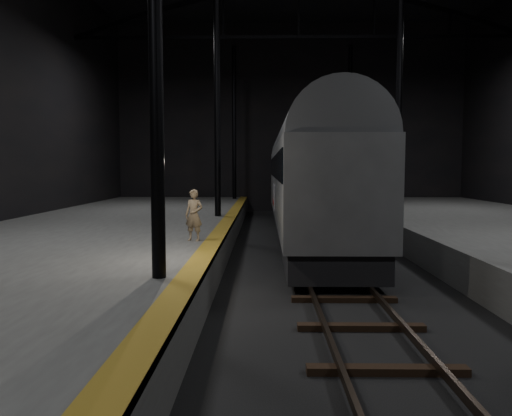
{
  "coord_description": "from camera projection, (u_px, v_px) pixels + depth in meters",
  "views": [
    {
      "loc": [
        -1.83,
        -13.2,
        3.05
      ],
      "look_at": [
        -2.04,
        -0.15,
        2.0
      ],
      "focal_mm": 35.0,
      "sensor_mm": 36.0,
      "label": 1
    }
  ],
  "objects": [
    {
      "name": "ground",
      "position": [
        332.0,
        282.0,
        13.37
      ],
      "size": [
        44.0,
        44.0,
        0.0
      ],
      "primitive_type": "plane",
      "color": "black",
      "rests_on": "ground"
    },
    {
      "name": "platform_left",
      "position": [
        54.0,
        263.0,
        13.45
      ],
      "size": [
        9.0,
        43.8,
        1.0
      ],
      "primitive_type": "cube",
      "color": "#4A4A48",
      "rests_on": "ground"
    },
    {
      "name": "tactile_strip",
      "position": [
        211.0,
        245.0,
        13.34
      ],
      "size": [
        0.5,
        43.8,
        0.01
      ],
      "primitive_type": "cube",
      "color": "olive",
      "rests_on": "platform_left"
    },
    {
      "name": "track",
      "position": [
        332.0,
        279.0,
        13.37
      ],
      "size": [
        2.4,
        43.0,
        0.24
      ],
      "color": "#3F3328",
      "rests_on": "ground"
    },
    {
      "name": "train",
      "position": [
        308.0,
        173.0,
        20.92
      ],
      "size": [
        2.86,
        19.09,
        5.1
      ],
      "color": "#93969A",
      "rests_on": "ground"
    },
    {
      "name": "woman",
      "position": [
        194.0,
        215.0,
        14.01
      ],
      "size": [
        0.62,
        0.51,
        1.45
      ],
      "primitive_type": "imported",
      "rotation": [
        0.0,
        0.0,
        -0.34
      ],
      "color": "#917959",
      "rests_on": "platform_left"
    }
  ]
}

